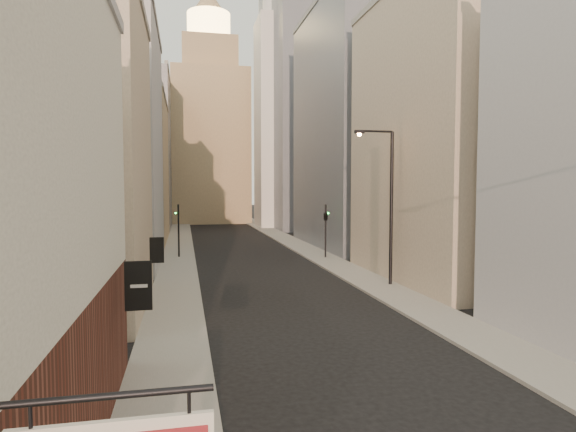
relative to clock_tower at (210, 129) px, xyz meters
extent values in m
cube|color=gray|center=(-5.50, -37.00, -17.56)|extent=(3.00, 140.00, 0.15)
cube|color=gray|center=(7.50, -37.00, -17.56)|extent=(3.00, 140.00, 0.15)
cylinder|color=black|center=(-5.90, -89.00, -12.73)|extent=(2.40, 0.06, 0.06)
cube|color=black|center=(-6.30, -78.00, -14.03)|extent=(0.80, 0.08, 1.50)
cube|color=black|center=(-6.30, -68.00, -14.23)|extent=(0.70, 0.08, 1.30)
cube|color=gray|center=(-11.00, -66.00, -9.63)|extent=(8.00, 12.00, 16.00)
cube|color=#A2A2A8|center=(-11.00, -50.00, -7.63)|extent=(8.00, 16.00, 20.00)
cube|color=#99815F|center=(-11.00, -32.00, -9.13)|extent=(8.00, 18.00, 17.00)
cube|color=gray|center=(-11.00, -12.00, -5.63)|extent=(8.00, 20.00, 24.00)
cube|color=gray|center=(13.00, -62.00, -7.63)|extent=(8.00, 16.00, 20.00)
cube|color=gray|center=(13.00, -42.00, -4.63)|extent=(8.00, 20.00, 26.00)
cube|color=gray|center=(19.00, -14.00, 7.37)|extent=(20.00, 22.00, 50.00)
cube|color=#99815F|center=(0.00, 0.00, -3.63)|extent=(14.00, 14.00, 28.00)
cube|color=#99815F|center=(0.00, 0.00, 13.37)|extent=(10.00, 10.00, 6.00)
cylinder|color=#FFCC72|center=(0.00, 0.00, 18.87)|extent=(8.00, 8.00, 5.00)
cone|color=#99815F|center=(0.00, 0.00, 23.37)|extent=(7.00, 7.00, 5.00)
cube|color=silver|center=(11.00, -14.00, -0.63)|extent=(8.00, 8.00, 34.00)
cylinder|color=silver|center=(11.00, -14.00, 17.87)|extent=(6.00, 6.00, 3.00)
cylinder|color=black|center=(8.40, -63.53, -12.54)|extent=(0.23, 0.23, 10.18)
cylinder|color=black|center=(7.27, -63.53, -7.45)|extent=(2.26, 0.15, 0.14)
cube|color=black|center=(6.13, -63.54, -7.51)|extent=(0.62, 0.25, 0.20)
sphere|color=#FF953F|center=(6.13, -63.54, -7.65)|extent=(0.27, 0.27, 0.27)
cylinder|color=black|center=(-5.46, -47.58, -15.13)|extent=(0.16, 0.16, 5.00)
imported|color=black|center=(-5.46, -47.58, -13.43)|extent=(0.46, 0.46, 1.10)
sphere|color=#19E533|center=(-5.71, -47.58, -13.43)|extent=(0.16, 0.16, 0.16)
cylinder|color=black|center=(7.73, -50.77, -15.13)|extent=(0.16, 0.16, 5.00)
imported|color=black|center=(7.73, -50.77, -13.43)|extent=(0.71, 0.71, 1.39)
sphere|color=#19E533|center=(7.98, -50.77, -13.43)|extent=(0.16, 0.16, 0.16)
camera|label=1|loc=(-4.92, -92.94, -11.07)|focal=30.00mm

